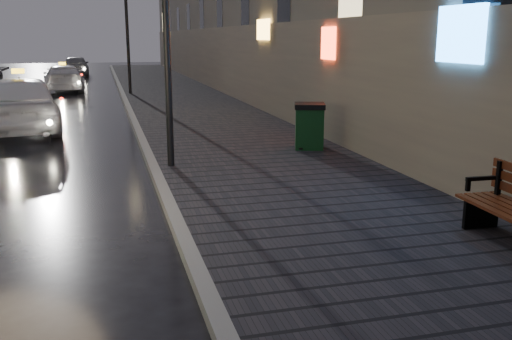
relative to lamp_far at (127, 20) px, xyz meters
The scene contains 8 objects.
ground 22.35m from the lamp_far, 94.81° to the right, with size 120.00×120.00×0.00m, color black.
sidewalk 4.11m from the lamp_far, 26.00° to the right, with size 4.60×58.00×0.15m, color black.
curb 3.57m from the lamp_far, 109.29° to the right, with size 0.20×58.00×0.15m, color slate.
lamp_far is the anchor object (origin of this frame).
trash_bin 15.62m from the lamp_far, 77.15° to the right, with size 0.89×0.89×1.08m.
taxi_near 10.68m from the lamp_far, 110.42° to the right, with size 2.03×5.05×1.72m, color white.
taxi_mid 5.52m from the lamp_far, 131.93° to the left, with size 1.89×4.65×1.35m, color white.
car_far 16.21m from the lamp_far, 100.73° to the left, with size 1.71×4.26×1.45m, color gray.
Camera 1 is at (0.55, -5.61, 2.76)m, focal length 40.00 mm.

